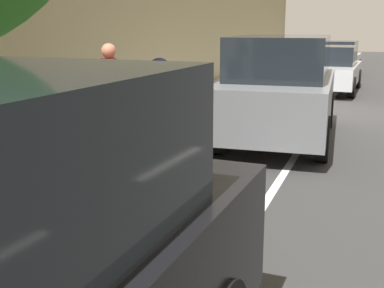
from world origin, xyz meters
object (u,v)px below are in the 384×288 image
(parked_sedan_white_nearest, at_px, (337,59))
(pedestrian_on_phone, at_px, (110,89))
(parked_sedan_silver_second, at_px, (330,69))
(parked_suv_grey_mid, at_px, (281,87))
(fire_hydrant, at_px, (250,88))
(bicycle_at_curb, at_px, (161,189))
(cyclist_with_backpack, at_px, (159,116))

(parked_sedan_white_nearest, xyz_separation_m, pedestrian_on_phone, (2.52, 15.86, 0.39))
(parked_sedan_silver_second, height_order, parked_suv_grey_mid, parked_suv_grey_mid)
(parked_suv_grey_mid, relative_size, fire_hydrant, 5.72)
(parked_sedan_white_nearest, relative_size, bicycle_at_curb, 3.36)
(parked_sedan_white_nearest, distance_m, pedestrian_on_phone, 16.06)
(fire_hydrant, bearing_deg, cyclist_with_backpack, 95.19)
(fire_hydrant, bearing_deg, bicycle_at_curb, 96.46)
(parked_sedan_silver_second, xyz_separation_m, fire_hydrant, (1.64, 4.56, -0.18))
(bicycle_at_curb, height_order, pedestrian_on_phone, pedestrian_on_phone)
(parked_sedan_white_nearest, relative_size, pedestrian_on_phone, 2.55)
(pedestrian_on_phone, bearing_deg, bicycle_at_curb, 129.20)
(bicycle_at_curb, xyz_separation_m, pedestrian_on_phone, (1.99, -2.44, 0.77))
(parked_suv_grey_mid, bearing_deg, parked_sedan_white_nearest, -90.19)
(parked_sedan_white_nearest, height_order, parked_suv_grey_mid, parked_suv_grey_mid)
(parked_sedan_silver_second, height_order, cyclist_with_backpack, cyclist_with_backpack)
(parked_suv_grey_mid, relative_size, bicycle_at_curb, 3.62)
(parked_sedan_white_nearest, height_order, pedestrian_on_phone, pedestrian_on_phone)
(parked_sedan_white_nearest, bearing_deg, fire_hydrant, 82.15)
(parked_suv_grey_mid, distance_m, fire_hydrant, 3.59)
(cyclist_with_backpack, bearing_deg, pedestrian_on_phone, -48.15)
(parked_suv_grey_mid, xyz_separation_m, pedestrian_on_phone, (2.48, 2.20, 0.12))
(parked_sedan_white_nearest, xyz_separation_m, cyclist_with_backpack, (0.75, 17.83, 0.37))
(parked_sedan_silver_second, distance_m, fire_hydrant, 4.85)
(pedestrian_on_phone, bearing_deg, parked_sedan_silver_second, -105.25)
(parked_sedan_white_nearest, distance_m, parked_sedan_silver_second, 5.83)
(parked_sedan_silver_second, bearing_deg, bicycle_at_curb, 86.56)
(parked_sedan_silver_second, height_order, fire_hydrant, parked_sedan_silver_second)
(cyclist_with_backpack, relative_size, pedestrian_on_phone, 1.04)
(parked_sedan_silver_second, bearing_deg, pedestrian_on_phone, 74.75)
(parked_suv_grey_mid, bearing_deg, fire_hydrant, -67.09)
(parked_sedan_white_nearest, relative_size, fire_hydrant, 5.31)
(parked_suv_grey_mid, xyz_separation_m, fire_hydrant, (1.39, -3.28, -0.45))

